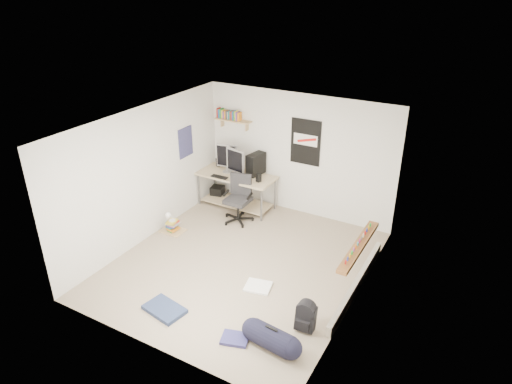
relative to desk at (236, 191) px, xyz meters
The scene contains 26 objects.
floor 2.18m from the desk, 56.49° to the right, with size 4.00×4.50×0.01m, color gray.
ceiling 3.03m from the desk, 56.49° to the right, with size 4.00×4.50×0.01m, color white.
back_wall 1.55m from the desk, 21.51° to the left, with size 4.00×0.01×2.50m, color silver.
left_wall 2.16m from the desk, 114.65° to the right, with size 0.01×4.50×2.50m, color silver.
right_wall 3.76m from the desk, 29.28° to the right, with size 0.01×4.50×2.50m, color silver.
desk is the anchor object (origin of this frame).
monitor_left 0.68m from the desk, behind, with size 0.45×0.11×0.49m, color #B1B1B6.
monitor_right 0.64m from the desk, 64.25° to the right, with size 0.44×0.11×0.48m, color #A7A7AC.
pc_tower 0.74m from the desk, 31.01° to the left, with size 0.20×0.43×0.45m, color black.
keyboard 0.54m from the desk, 126.30° to the right, with size 0.36×0.13×0.02m, color black.
speaker_left 0.77m from the desk, 159.98° to the left, with size 0.09×0.09×0.18m, color black.
speaker_right 0.76m from the desk, ahead, with size 0.09×0.09×0.17m, color black.
office_chair 0.65m from the desk, 56.00° to the right, with size 0.63×0.63×0.97m, color #252527.
wall_shelf 1.48m from the desk, 127.10° to the left, with size 0.80×0.22×0.24m, color tan.
poster_back_wall 1.84m from the desk, 18.31° to the left, with size 0.62×0.03×0.92m, color black.
poster_left_wall 1.51m from the desk, 143.69° to the right, with size 0.02×0.42×0.60m, color navy.
window 3.64m from the desk, 25.40° to the right, with size 0.10×1.50×1.26m, color brown.
baseboard_heater 3.48m from the desk, 25.37° to the right, with size 0.08×2.50×0.18m, color #B7B2A8.
backpack 3.91m from the desk, 44.30° to the right, with size 0.27×0.22×0.36m, color black.
duffel_bag 4.14m from the desk, 52.20° to the right, with size 0.31×0.31×0.61m, color black.
tshirt 2.86m from the desk, 51.73° to the right, with size 0.41×0.34×0.04m, color white.
jeans_a 3.51m from the desk, 76.49° to the right, with size 0.61×0.39×0.07m, color #232F4F.
jeans_b 3.98m from the desk, 58.98° to the right, with size 0.37×0.28×0.05m, color navy.
book_stack 1.60m from the desk, 110.04° to the right, with size 0.41×0.33×0.28m, color olive.
desk_lamp 1.60m from the desk, 109.12° to the right, with size 0.13×0.21×0.21m, color white.
subwoofer 0.62m from the desk, 168.65° to the left, with size 0.27×0.27×0.30m, color black.
Camera 1 is at (3.42, -5.60, 4.55)m, focal length 32.00 mm.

